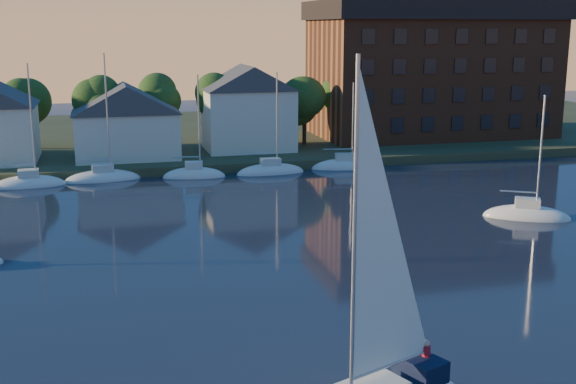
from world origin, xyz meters
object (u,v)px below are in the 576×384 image
object	(u,v)px
clubhouse_centre	(126,120)
drifting_sailboat_right	(527,217)
clubhouse_east	(248,107)
condo_block	(431,68)

from	to	relation	value
clubhouse_centre	drifting_sailboat_right	world-z (taller)	drifting_sailboat_right
drifting_sailboat_right	clubhouse_east	bearing A→B (deg)	145.80
clubhouse_east	drifting_sailboat_right	distance (m)	37.27
clubhouse_centre	condo_block	bearing A→B (deg)	11.24
clubhouse_east	drifting_sailboat_right	bearing A→B (deg)	-63.95
condo_block	drifting_sailboat_right	distance (m)	41.38
clubhouse_centre	clubhouse_east	bearing A→B (deg)	8.13
clubhouse_centre	condo_block	world-z (taller)	condo_block
clubhouse_east	condo_block	xyz separation A→B (m)	(26.00, 5.95, 3.79)
clubhouse_centre	drifting_sailboat_right	bearing A→B (deg)	-45.84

